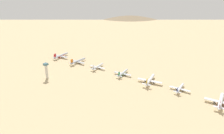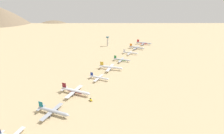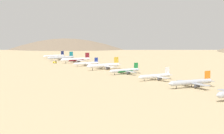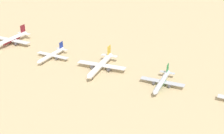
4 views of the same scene
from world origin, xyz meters
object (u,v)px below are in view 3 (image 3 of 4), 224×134
object	(u,v)px
parked_jet_6	(155,76)
parked_jet_2	(76,60)
parked_jet_5	(125,71)
parked_jet_0	(54,56)
parked_jet_3	(87,63)
parked_jet_1	(61,58)
service_truck	(55,62)
parked_jet_4	(104,66)
parked_jet_7	(192,82)

from	to	relation	value
parked_jet_6	parked_jet_2	bearing A→B (deg)	-96.37
parked_jet_5	parked_jet_6	bearing A→B (deg)	86.34
parked_jet_5	parked_jet_0	bearing A→B (deg)	-96.39
parked_jet_3	parked_jet_0	bearing A→B (deg)	-97.65
parked_jet_1	parked_jet_2	bearing A→B (deg)	90.66
parked_jet_1	parked_jet_6	bearing A→B (deg)	85.00
parked_jet_3	parked_jet_5	bearing A→B (deg)	85.60
parked_jet_0	parked_jet_1	world-z (taller)	parked_jet_1
parked_jet_0	service_truck	size ratio (longest dim) A/B	8.52
parked_jet_1	parked_jet_4	size ratio (longest dim) A/B	0.95
service_truck	parked_jet_4	bearing A→B (deg)	97.64
parked_jet_4	parked_jet_6	bearing A→B (deg)	85.28
parked_jet_1	parked_jet_3	distance (m)	118.22
parked_jet_0	parked_jet_6	xyz separation A→B (m)	(35.40, 341.60, -0.38)
parked_jet_2	parked_jet_3	distance (m)	62.81
parked_jet_1	parked_jet_7	bearing A→B (deg)	85.09
parked_jet_0	parked_jet_6	bearing A→B (deg)	84.08
parked_jet_0	parked_jet_3	bearing A→B (deg)	82.35
parked_jet_0	parked_jet_7	world-z (taller)	parked_jet_7
parked_jet_0	parked_jet_2	size ratio (longest dim) A/B	0.85
parked_jet_7	parked_jet_4	bearing A→B (deg)	-94.64
parked_jet_4	parked_jet_6	size ratio (longest dim) A/B	1.26
parked_jet_4	parked_jet_6	distance (m)	116.96
parked_jet_7	service_truck	bearing A→B (deg)	-89.49
parked_jet_3	service_truck	bearing A→B (deg)	-74.74
parked_jet_3	parked_jet_4	bearing A→B (deg)	87.14
parked_jet_2	service_truck	world-z (taller)	parked_jet_2
parked_jet_2	service_truck	size ratio (longest dim) A/B	10.02
parked_jet_4	parked_jet_5	size ratio (longest dim) A/B	1.25
parked_jet_1	parked_jet_5	world-z (taller)	parked_jet_1
parked_jet_4	parked_jet_1	bearing A→B (deg)	-95.19
parked_jet_2	parked_jet_4	distance (m)	115.45
parked_jet_6	parked_jet_1	bearing A→B (deg)	-95.00
parked_jet_7	parked_jet_6	bearing A→B (deg)	-94.45
parked_jet_1	parked_jet_6	xyz separation A→B (m)	(25.12, 287.06, -0.86)
parked_jet_6	parked_jet_7	distance (m)	54.89
service_truck	parked_jet_5	bearing A→B (deg)	93.42
parked_jet_3	parked_jet_7	world-z (taller)	parked_jet_7
parked_jet_2	parked_jet_3	size ratio (longest dim) A/B	1.31
parked_jet_1	service_truck	xyz separation A→B (m)	(32.03, 47.18, -2.92)
parked_jet_0	parked_jet_5	bearing A→B (deg)	83.61
parked_jet_3	parked_jet_6	world-z (taller)	parked_jet_6
parked_jet_2	parked_jet_7	bearing A→B (deg)	84.00
parked_jet_3	parked_jet_5	size ratio (longest dim) A/B	0.96
parked_jet_5	service_truck	distance (m)	180.19
parked_jet_4	parked_jet_5	world-z (taller)	parked_jet_4
parked_jet_2	parked_jet_3	xyz separation A→B (m)	(13.49, 61.33, -1.19)
parked_jet_0	parked_jet_6	distance (m)	343.43
parked_jet_2	parked_jet_6	size ratio (longest dim) A/B	1.27
parked_jet_0	parked_jet_2	world-z (taller)	parked_jet_2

